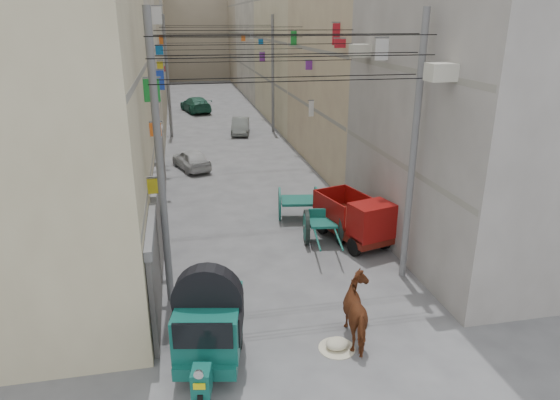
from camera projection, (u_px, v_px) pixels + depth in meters
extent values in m
cube|color=gray|center=(146.00, 175.00, 15.18)|extent=(0.25, 9.80, 0.18)
cube|color=gray|center=(137.00, 75.00, 14.15)|extent=(0.25, 9.80, 0.18)
cube|color=beige|center=(68.00, 57.00, 23.63)|extent=(8.00, 12.00, 12.00)
cube|color=gray|center=(157.00, 113.00, 25.31)|extent=(0.25, 11.76, 0.18)
cube|color=gray|center=(151.00, 51.00, 24.29)|extent=(0.25, 11.76, 0.18)
cube|color=#A0937E|center=(101.00, 29.00, 35.26)|extent=(8.00, 14.00, 14.00)
cube|color=gray|center=(162.00, 83.00, 37.29)|extent=(0.25, 13.72, 0.18)
cube|color=gray|center=(158.00, 41.00, 36.26)|extent=(0.25, 13.72, 0.18)
cube|color=#9E9893|center=(122.00, 39.00, 48.54)|extent=(8.00, 14.00, 11.80)
cube|color=gray|center=(164.00, 67.00, 50.18)|extent=(0.25, 13.72, 0.18)
cube|color=gray|center=(162.00, 35.00, 49.16)|extent=(0.25, 13.72, 0.18)
cube|color=gray|center=(160.00, 3.00, 48.14)|extent=(0.25, 13.72, 0.18)
cube|color=tan|center=(131.00, 27.00, 60.22)|extent=(8.00, 12.00, 13.50)
cube|color=gray|center=(166.00, 57.00, 62.16)|extent=(0.25, 11.76, 0.18)
cube|color=gray|center=(164.00, 32.00, 61.13)|extent=(0.25, 11.76, 0.18)
cube|color=gray|center=(162.00, 6.00, 60.11)|extent=(0.25, 11.76, 0.18)
cube|color=#9E9893|center=(518.00, 57.00, 16.32)|extent=(8.00, 10.00, 13.00)
cube|color=gray|center=(399.00, 161.00, 16.72)|extent=(0.25, 9.80, 0.18)
cube|color=gray|center=(407.00, 69.00, 15.70)|extent=(0.25, 9.80, 0.18)
cube|color=tan|center=(385.00, 53.00, 26.62)|extent=(8.00, 12.00, 12.00)
cube|color=gray|center=(313.00, 108.00, 26.85)|extent=(0.25, 11.76, 0.18)
cube|color=gray|center=(315.00, 50.00, 25.83)|extent=(0.25, 11.76, 0.18)
cube|color=beige|center=(319.00, 29.00, 38.26)|extent=(8.00, 14.00, 14.00)
cube|color=gray|center=(270.00, 80.00, 38.83)|extent=(0.25, 13.72, 0.18)
cube|color=gray|center=(270.00, 40.00, 37.81)|extent=(0.25, 13.72, 0.18)
cube|color=beige|center=(282.00, 38.00, 51.53)|extent=(8.00, 14.00, 11.80)
cube|color=gray|center=(246.00, 65.00, 51.73)|extent=(0.25, 13.72, 0.18)
cube|color=gray|center=(245.00, 35.00, 50.70)|extent=(0.25, 13.72, 0.18)
cube|color=gray|center=(244.00, 3.00, 49.68)|extent=(0.25, 13.72, 0.18)
cube|color=#A0937E|center=(261.00, 27.00, 63.22)|extent=(8.00, 12.00, 13.50)
cube|color=gray|center=(232.00, 57.00, 63.70)|extent=(0.25, 11.76, 0.18)
cube|color=gray|center=(231.00, 32.00, 62.68)|extent=(0.25, 11.76, 0.18)
cube|color=gray|center=(230.00, 6.00, 61.65)|extent=(0.25, 11.76, 0.18)
cube|color=#A0937E|center=(195.00, 28.00, 68.25)|extent=(22.00, 10.00, 13.00)
cube|color=#4C4C51|center=(155.00, 281.00, 12.92)|extent=(0.12, 3.00, 2.60)
cube|color=slate|center=(151.00, 229.00, 12.43)|extent=(0.18, 3.20, 0.25)
cube|color=#4C4C51|center=(159.00, 226.00, 16.32)|extent=(0.12, 3.00, 2.60)
cube|color=slate|center=(155.00, 184.00, 15.83)|extent=(0.18, 3.20, 0.25)
cube|color=#4C4C51|center=(161.00, 190.00, 19.73)|extent=(0.12, 3.00, 2.60)
cube|color=slate|center=(158.00, 155.00, 19.24)|extent=(0.18, 3.20, 0.25)
cube|color=#4C4C51|center=(163.00, 165.00, 23.23)|extent=(0.12, 3.00, 2.60)
cube|color=slate|center=(161.00, 134.00, 22.74)|extent=(0.18, 3.20, 0.25)
cube|color=#0D5699|center=(261.00, 42.00, 39.92)|extent=(0.38, 0.08, 0.41)
cube|color=gold|center=(166.00, 66.00, 46.04)|extent=(0.27, 0.08, 0.71)
cube|color=gold|center=(156.00, 186.00, 13.74)|extent=(0.44, 0.08, 0.42)
cube|color=#1939B0|center=(159.00, 80.00, 21.75)|extent=(0.45, 0.08, 0.84)
cube|color=orange|center=(243.00, 38.00, 49.70)|extent=(0.41, 0.08, 0.59)
cube|color=orange|center=(156.00, 129.00, 16.51)|extent=(0.38, 0.08, 0.44)
cube|color=#6B258A|center=(262.00, 57.00, 39.62)|extent=(0.43, 0.08, 0.72)
cube|color=silver|center=(252.00, 36.00, 44.76)|extent=(0.28, 0.08, 0.44)
cube|color=silver|center=(157.00, 15.00, 24.72)|extent=(0.48, 0.08, 0.84)
cube|color=#AB1623|center=(166.00, 69.00, 42.77)|extent=(0.31, 0.08, 0.44)
cube|color=#6B258A|center=(309.00, 65.00, 26.06)|extent=(0.35, 0.08, 0.45)
cube|color=#167C2A|center=(294.00, 38.00, 28.99)|extent=(0.34, 0.08, 0.79)
cube|color=#AB1623|center=(155.00, 110.00, 18.49)|extent=(0.28, 0.08, 0.52)
cube|color=orange|center=(161.00, 41.00, 34.10)|extent=(0.28, 0.08, 0.74)
cube|color=silver|center=(311.00, 109.00, 26.35)|extent=(0.26, 0.08, 0.80)
cube|color=silver|center=(382.00, 50.00, 16.74)|extent=(0.34, 0.08, 0.55)
cube|color=#167C2A|center=(152.00, 90.00, 14.91)|extent=(0.47, 0.08, 0.67)
cube|color=#0D5699|center=(159.00, 50.00, 26.35)|extent=(0.40, 0.08, 0.47)
cube|color=gold|center=(160.00, 67.00, 27.12)|extent=(0.32, 0.08, 0.55)
cube|color=#AB1623|center=(340.00, 44.00, 20.74)|extent=(0.47, 0.08, 0.35)
cube|color=#AB1623|center=(336.00, 34.00, 21.40)|extent=(0.32, 0.08, 0.89)
cube|color=silver|center=(382.00, 49.00, 16.64)|extent=(0.44, 0.08, 0.69)
cube|color=orange|center=(146.00, 204.00, 13.42)|extent=(0.10, 3.20, 0.80)
cube|color=#1939B0|center=(156.00, 133.00, 21.71)|extent=(0.10, 3.20, 0.80)
cube|color=#1939B0|center=(161.00, 95.00, 32.76)|extent=(0.10, 3.20, 0.80)
cube|color=#6B258A|center=(164.00, 76.00, 43.81)|extent=(0.10, 3.20, 0.80)
cube|color=#1939B0|center=(424.00, 185.00, 14.94)|extent=(0.10, 3.20, 0.80)
cube|color=#AB1623|center=(334.00, 126.00, 23.23)|extent=(0.10, 3.20, 0.80)
cube|color=gold|center=(282.00, 92.00, 34.28)|extent=(0.10, 3.20, 0.80)
cube|color=#AB1623|center=(255.00, 74.00, 45.33)|extent=(0.10, 3.20, 0.80)
cube|color=#BBB8A8|center=(441.00, 72.00, 12.78)|extent=(0.70, 0.55, 0.45)
cube|color=#BBB8A8|center=(360.00, 51.00, 18.24)|extent=(0.70, 0.55, 0.45)
cylinder|color=slate|center=(160.00, 167.00, 13.16)|extent=(0.20, 0.20, 8.00)
cylinder|color=slate|center=(413.00, 153.00, 14.51)|extent=(0.20, 0.20, 8.00)
cylinder|color=slate|center=(168.00, 78.00, 33.43)|extent=(0.20, 0.20, 8.00)
cylinder|color=slate|center=(273.00, 75.00, 34.77)|extent=(0.20, 0.20, 8.00)
cylinder|color=black|center=(298.00, 81.00, 12.62)|extent=(7.40, 0.02, 0.02)
cylinder|color=black|center=(298.00, 57.00, 12.42)|extent=(7.40, 0.02, 0.02)
cylinder|color=black|center=(298.00, 36.00, 12.25)|extent=(7.40, 0.02, 0.02)
cylinder|color=black|center=(289.00, 77.00, 13.54)|extent=(7.40, 0.02, 0.02)
cylinder|color=black|center=(290.00, 54.00, 13.34)|extent=(7.40, 0.02, 0.02)
cylinder|color=black|center=(290.00, 34.00, 13.17)|extent=(7.40, 0.02, 0.02)
cylinder|color=black|center=(258.00, 61.00, 18.61)|extent=(7.40, 0.02, 0.02)
cylinder|color=black|center=(257.00, 44.00, 18.41)|extent=(7.40, 0.02, 0.02)
cylinder|color=black|center=(257.00, 30.00, 18.24)|extent=(7.40, 0.02, 0.02)
cylinder|color=black|center=(233.00, 49.00, 25.98)|extent=(7.40, 0.02, 0.02)
cylinder|color=black|center=(233.00, 37.00, 25.78)|extent=(7.40, 0.02, 0.02)
cylinder|color=black|center=(233.00, 27.00, 25.60)|extent=(7.40, 0.02, 0.02)
cylinder|color=black|center=(220.00, 43.00, 33.35)|extent=(7.40, 0.02, 0.02)
cylinder|color=black|center=(220.00, 33.00, 33.14)|extent=(7.40, 0.02, 0.02)
cylinder|color=black|center=(219.00, 25.00, 32.97)|extent=(7.40, 0.02, 0.02)
cylinder|color=black|center=(202.00, 397.00, 10.32)|extent=(0.25, 0.63, 0.62)
cylinder|color=black|center=(190.00, 337.00, 12.29)|extent=(0.25, 0.63, 0.62)
cylinder|color=black|center=(239.00, 337.00, 12.30)|extent=(0.25, 0.63, 0.62)
cube|color=#0E4F46|center=(210.00, 346.00, 11.59)|extent=(1.76, 2.33, 0.31)
cube|color=#0E4F46|center=(202.00, 382.00, 10.25)|extent=(0.48, 0.56, 0.61)
cylinder|color=silver|center=(199.00, 374.00, 9.88)|extent=(0.21, 0.09, 0.20)
cube|color=#D3C50B|center=(199.00, 386.00, 9.96)|extent=(0.24, 0.08, 0.13)
cube|color=#0E4F46|center=(209.00, 321.00, 11.43)|extent=(1.77, 2.12, 1.05)
cube|color=black|center=(203.00, 336.00, 10.43)|extent=(1.26, 0.31, 0.61)
cube|color=black|center=(177.00, 317.00, 11.39)|extent=(0.30, 1.31, 0.72)
cube|color=black|center=(241.00, 317.00, 11.40)|extent=(0.30, 1.31, 0.72)
cube|color=silver|center=(205.00, 370.00, 10.69)|extent=(1.36, 0.32, 0.07)
cylinder|color=black|center=(306.00, 227.00, 17.96)|extent=(0.32, 1.27, 1.27)
cylinder|color=#135449|center=(306.00, 227.00, 17.96)|extent=(0.30, 1.00, 0.99)
cylinder|color=slate|center=(306.00, 227.00, 17.96)|extent=(0.22, 0.19, 0.16)
cylinder|color=black|center=(339.00, 226.00, 18.02)|extent=(0.32, 1.27, 1.27)
cylinder|color=#135449|center=(339.00, 226.00, 18.02)|extent=(0.30, 1.00, 0.99)
cylinder|color=slate|center=(339.00, 226.00, 18.02)|extent=(0.22, 0.19, 0.16)
cylinder|color=slate|center=(323.00, 227.00, 17.99)|extent=(1.22, 0.25, 0.07)
cube|color=#135449|center=(323.00, 222.00, 17.93)|extent=(1.09, 1.12, 0.09)
cube|color=#135449|center=(321.00, 213.00, 18.29)|extent=(0.95, 0.21, 0.32)
cylinder|color=#135449|center=(317.00, 237.00, 16.88)|extent=(0.37, 2.07, 0.06)
cylinder|color=#135449|center=(338.00, 237.00, 16.92)|extent=(0.37, 2.07, 0.06)
cylinder|color=black|center=(354.00, 247.00, 17.11)|extent=(0.34, 0.66, 0.64)
cylinder|color=black|center=(322.00, 226.00, 18.88)|extent=(0.34, 0.66, 0.64)
cylinder|color=black|center=(383.00, 240.00, 17.64)|extent=(0.34, 0.66, 0.64)
cylinder|color=black|center=(349.00, 220.00, 19.42)|extent=(0.34, 0.66, 0.64)
cube|color=#51120B|center=(352.00, 227.00, 18.19)|extent=(2.19, 3.43, 0.34)
cube|color=maroon|center=(371.00, 221.00, 17.03)|extent=(1.61, 1.35, 1.20)
cube|color=black|center=(380.00, 222.00, 16.62)|extent=(1.22, 0.39, 0.53)
cube|color=#51120B|center=(344.00, 216.00, 18.55)|extent=(1.96, 2.43, 0.12)
cube|color=maroon|center=(328.00, 209.00, 18.11)|extent=(0.62, 2.06, 0.82)
cube|color=maroon|center=(360.00, 203.00, 18.70)|extent=(0.62, 2.06, 0.82)
cube|color=maroon|center=(329.00, 197.00, 19.28)|extent=(1.41, 0.44, 0.82)
cylinder|color=#135449|center=(280.00, 204.00, 20.09)|extent=(0.30, 1.35, 1.36)
cylinder|color=#135449|center=(316.00, 203.00, 20.14)|extent=(0.30, 1.35, 1.36)
cube|color=#135449|center=(298.00, 201.00, 20.07)|extent=(1.48, 1.35, 0.10)
cylinder|color=slate|center=(298.00, 203.00, 20.12)|extent=(1.51, 0.34, 0.08)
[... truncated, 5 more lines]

